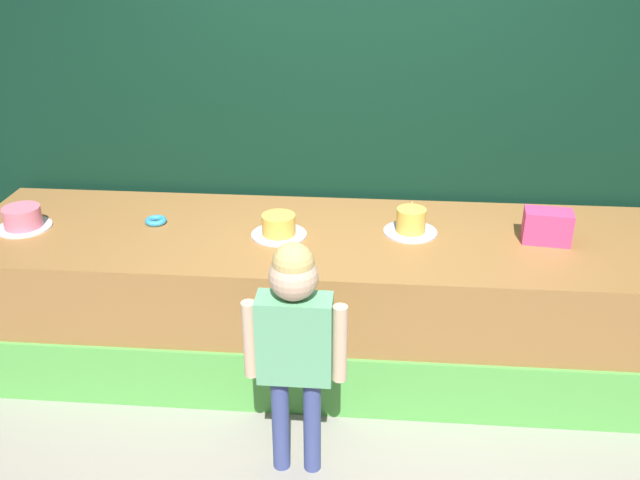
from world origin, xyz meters
The scene contains 9 objects.
ground_plane centered at (0.00, 0.00, 0.00)m, with size 12.00×12.00×0.00m, color gray.
stage_platform centered at (0.00, 0.51, 0.39)m, with size 4.14×1.06×0.79m.
curtain_backdrop centered at (0.00, 1.14, 1.46)m, with size 4.93×0.08×2.91m, color black.
child_figure centered at (-0.17, -0.38, 0.75)m, with size 0.45×0.21×1.16m.
pink_box centered at (1.06, 0.53, 0.87)m, with size 0.24×0.14×0.17m, color #EC407F.
donut centered at (-1.06, 0.58, 0.80)m, with size 0.12×0.12×0.03m, color #3399D8.
cake_far_left centered at (-1.76, 0.46, 0.84)m, with size 0.29×0.29×0.12m.
cake_center_left centered at (-0.35, 0.48, 0.84)m, with size 0.30×0.30×0.12m.
cake_center_right centered at (0.35, 0.58, 0.85)m, with size 0.29×0.29×0.19m.
Camera 1 is at (0.14, -2.80, 2.36)m, focal length 38.38 mm.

